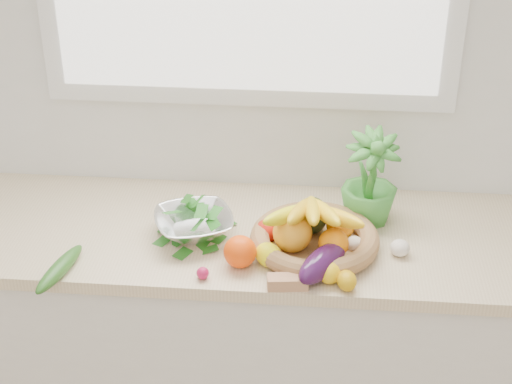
# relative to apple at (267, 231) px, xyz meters

# --- Properties ---
(back_wall) EXTENTS (4.50, 0.02, 2.70)m
(back_wall) POSITION_rel_apple_xyz_m (-0.09, 0.35, 0.41)
(back_wall) COLOR white
(back_wall) RESTS_ON ground
(counter_cabinet) EXTENTS (2.20, 0.58, 0.86)m
(counter_cabinet) POSITION_rel_apple_xyz_m (-0.09, 0.05, -0.51)
(counter_cabinet) COLOR silver
(counter_cabinet) RESTS_ON ground
(countertop) EXTENTS (2.24, 0.62, 0.04)m
(countertop) POSITION_rel_apple_xyz_m (-0.09, 0.05, -0.06)
(countertop) COLOR beige
(countertop) RESTS_ON counter_cabinet
(orange_loose) EXTENTS (0.11, 0.11, 0.09)m
(orange_loose) POSITION_rel_apple_xyz_m (-0.07, -0.13, 0.01)
(orange_loose) COLOR #FF4A08
(orange_loose) RESTS_ON countertop
(lemon_a) EXTENTS (0.07, 0.08, 0.05)m
(lemon_a) POSITION_rel_apple_xyz_m (0.24, -0.22, -0.01)
(lemon_a) COLOR #D2990B
(lemon_a) RESTS_ON countertop
(lemon_b) EXTENTS (0.09, 0.10, 0.06)m
(lemon_b) POSITION_rel_apple_xyz_m (0.19, -0.19, -0.01)
(lemon_b) COLOR yellow
(lemon_b) RESTS_ON countertop
(lemon_c) EXTENTS (0.11, 0.11, 0.07)m
(lemon_c) POSITION_rel_apple_xyz_m (0.01, -0.12, -0.00)
(lemon_c) COLOR #FAF30D
(lemon_c) RESTS_ON countertop
(apple) EXTENTS (0.09, 0.09, 0.07)m
(apple) POSITION_rel_apple_xyz_m (0.00, 0.00, 0.00)
(apple) COLOR red
(apple) RESTS_ON countertop
(ginger) EXTENTS (0.12, 0.06, 0.04)m
(ginger) POSITION_rel_apple_xyz_m (0.07, -0.23, -0.02)
(ginger) COLOR tan
(ginger) RESTS_ON countertop
(garlic_a) EXTENTS (0.06, 0.06, 0.05)m
(garlic_a) POSITION_rel_apple_xyz_m (0.26, -0.03, -0.01)
(garlic_a) COLOR silver
(garlic_a) RESTS_ON countertop
(garlic_b) EXTENTS (0.07, 0.07, 0.05)m
(garlic_b) POSITION_rel_apple_xyz_m (0.22, 0.02, -0.01)
(garlic_b) COLOR silver
(garlic_b) RESTS_ON countertop
(garlic_c) EXTENTS (0.06, 0.06, 0.05)m
(garlic_c) POSITION_rel_apple_xyz_m (0.39, -0.04, -0.01)
(garlic_c) COLOR white
(garlic_c) RESTS_ON countertop
(eggplant) EXTENTS (0.18, 0.22, 0.08)m
(eggplant) POSITION_rel_apple_xyz_m (0.17, -0.16, 0.01)
(eggplant) COLOR #35103E
(eggplant) RESTS_ON countertop
(cucumber) EXTENTS (0.10, 0.25, 0.05)m
(cucumber) POSITION_rel_apple_xyz_m (-0.57, -0.23, -0.01)
(cucumber) COLOR #265318
(cucumber) RESTS_ON countertop
(radish) EXTENTS (0.04, 0.04, 0.04)m
(radish) POSITION_rel_apple_xyz_m (-0.16, -0.21, -0.02)
(radish) COLOR #BA174A
(radish) RESTS_ON countertop
(potted_herb) EXTENTS (0.21, 0.21, 0.31)m
(potted_herb) POSITION_rel_apple_xyz_m (0.31, 0.15, 0.11)
(potted_herb) COLOR green
(potted_herb) RESTS_ON countertop
(fruit_basket) EXTENTS (0.41, 0.41, 0.19)m
(fruit_basket) POSITION_rel_apple_xyz_m (0.14, -0.03, 0.02)
(fruit_basket) COLOR #A7834A
(fruit_basket) RESTS_ON countertop
(colander_with_spinach) EXTENTS (0.30, 0.30, 0.12)m
(colander_with_spinach) POSITION_rel_apple_xyz_m (-0.22, 0.00, 0.03)
(colander_with_spinach) COLOR silver
(colander_with_spinach) RESTS_ON countertop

